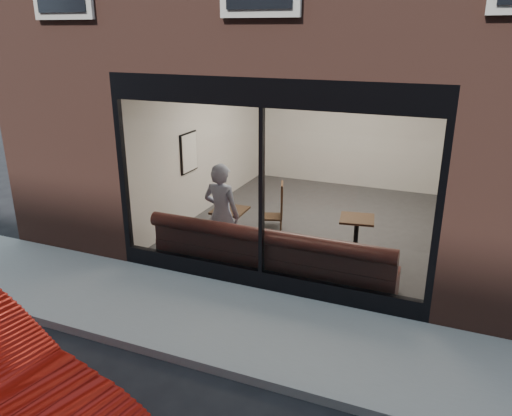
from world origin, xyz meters
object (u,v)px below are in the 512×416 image
at_px(person, 222,215).
at_px(cafe_chair_left, 272,217).
at_px(cafe_table_left, 230,210).
at_px(banquette, 271,264).
at_px(cafe_table_right, 357,219).

distance_m(person, cafe_chair_left, 1.96).
bearing_deg(cafe_table_left, person, -76.90).
relative_size(banquette, cafe_chair_left, 10.02).
relative_size(cafe_table_left, cafe_table_right, 1.01).
bearing_deg(cafe_table_right, cafe_table_left, -168.30).
xyz_separation_m(banquette, cafe_table_right, (1.11, 1.25, 0.52)).
xyz_separation_m(person, cafe_chair_left, (0.21, 1.84, -0.65)).
xyz_separation_m(cafe_table_left, cafe_chair_left, (0.35, 1.23, -0.50)).
xyz_separation_m(banquette, cafe_chair_left, (-0.75, 2.02, 0.01)).
xyz_separation_m(banquette, person, (-0.96, 0.18, 0.66)).
relative_size(cafe_table_right, cafe_chair_left, 1.44).
relative_size(banquette, person, 2.26).
distance_m(cafe_table_left, cafe_chair_left, 1.37).
bearing_deg(cafe_chair_left, person, 64.71).
relative_size(banquette, cafe_table_right, 6.95).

